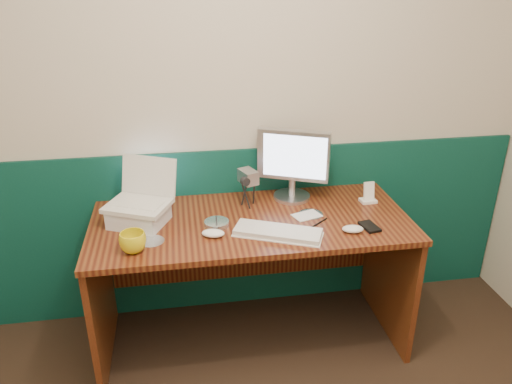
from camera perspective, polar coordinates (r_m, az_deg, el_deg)
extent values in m
cube|color=beige|center=(2.67, -4.60, 9.88)|extent=(3.50, 0.04, 2.50)
cube|color=#083734|center=(2.93, -4.10, -4.53)|extent=(3.48, 0.02, 1.00)
cube|color=#3E140B|center=(2.71, -0.52, -10.26)|extent=(1.60, 0.70, 0.75)
cube|color=silver|center=(2.52, -13.23, -2.64)|extent=(0.32, 0.30, 0.09)
cube|color=silver|center=(2.37, 2.51, -4.68)|extent=(0.43, 0.29, 0.02)
ellipsoid|color=white|center=(2.43, 11.00, -4.17)|extent=(0.11, 0.08, 0.03)
ellipsoid|color=white|center=(2.36, -4.92, -4.72)|extent=(0.12, 0.09, 0.04)
imported|color=gold|center=(2.29, -13.90, -5.59)|extent=(0.15, 0.15, 0.09)
cylinder|color=silver|center=(2.46, -4.53, -3.61)|extent=(0.12, 0.12, 0.03)
cylinder|color=silver|center=(2.37, -11.85, -5.51)|extent=(0.12, 0.12, 0.00)
cylinder|color=#AEB3BE|center=(2.58, 6.26, -2.52)|extent=(0.13, 0.13, 0.00)
cylinder|color=black|center=(2.50, 7.25, -3.50)|extent=(0.10, 0.09, 0.01)
cube|color=silver|center=(2.56, 5.82, -2.69)|extent=(0.16, 0.13, 0.00)
cube|color=white|center=(2.76, 12.67, -0.96)|extent=(0.09, 0.07, 0.02)
cube|color=white|center=(2.74, 12.78, 0.13)|extent=(0.06, 0.03, 0.10)
cube|color=black|center=(2.50, 12.85, -3.88)|extent=(0.09, 0.12, 0.01)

